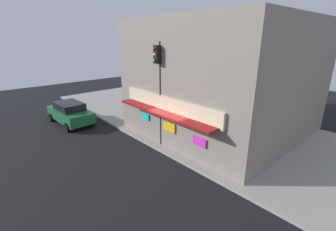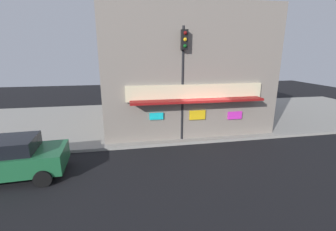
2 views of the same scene
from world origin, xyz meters
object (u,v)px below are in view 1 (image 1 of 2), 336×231
Objects in this scene: fire_hydrant at (132,122)px; parked_car_green at (70,113)px; traffic_light at (160,82)px; potted_plant_by_doorway at (170,121)px; trash_can at (148,119)px; pedestrian at (211,133)px.

fire_hydrant is 0.18× the size of parked_car_green.
fire_hydrant is at bearing 175.44° from traffic_light.
fire_hydrant is 2.72m from potted_plant_by_doorway.
trash_can is at bearing 87.86° from fire_hydrant.
pedestrian is 10.92m from parked_car_green.
fire_hydrant is 0.82× the size of potted_plant_by_doorway.
parked_car_green is (-10.03, -4.30, -0.28)m from pedestrian.
traffic_light is 7.73× the size of trash_can.
traffic_light is at bearing -4.56° from fire_hydrant.
traffic_light is 3.35× the size of pedestrian.
traffic_light reaches higher than parked_car_green.
trash_can is 5.95m from parked_car_green.
parked_car_green reaches higher than potted_plant_by_doorway.
potted_plant_by_doorway is 0.22× the size of parked_car_green.
traffic_light is 6.11× the size of potted_plant_by_doorway.
traffic_light is 4.82m from fire_hydrant.
traffic_light is 1.33× the size of parked_car_green.
potted_plant_by_doorway is 7.76m from parked_car_green.
traffic_light reaches higher than trash_can.
pedestrian is at bearing 14.83° from fire_hydrant.
parked_car_green reaches higher than fire_hydrant.
fire_hydrant is 5.09m from parked_car_green.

